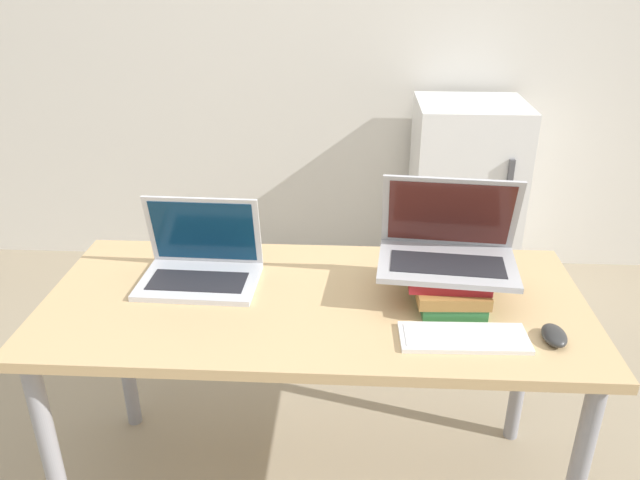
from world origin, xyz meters
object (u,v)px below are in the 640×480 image
mouse (554,335)px  mini_fridge (463,200)px  laptop_left (201,264)px  laptop_on_books (448,247)px  book_stack (447,282)px  wireless_keyboard (464,337)px

mouse → mini_fridge: mini_fridge is taller
laptop_left → mini_fridge: 1.65m
laptop_on_books → mouse: (0.24, -0.23, -0.13)m
book_stack → mouse: book_stack is taller
laptop_on_books → mouse: laptop_on_books is taller
laptop_on_books → laptop_left: bearing=176.7°
mini_fridge → laptop_on_books: bearing=-101.9°
book_stack → laptop_left: bearing=174.7°
book_stack → wireless_keyboard: 0.21m
mouse → mini_fridge: bearing=88.7°
mouse → laptop_left: bearing=164.2°
laptop_on_books → wireless_keyboard: size_ratio=1.22×
mouse → mini_fridge: size_ratio=0.10×
mini_fridge → book_stack: bearing=-101.5°
laptop_left → book_stack: bearing=-5.3°
laptop_left → laptop_on_books: 0.71m
laptop_left → mini_fridge: size_ratio=0.36×
laptop_on_books → wireless_keyboard: (0.02, -0.23, -0.14)m
mouse → mini_fridge: (0.04, 1.56, -0.26)m
book_stack → wireless_keyboard: book_stack is taller
laptop_left → mouse: bearing=-15.8°
laptop_left → laptop_on_books: bearing=-3.3°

